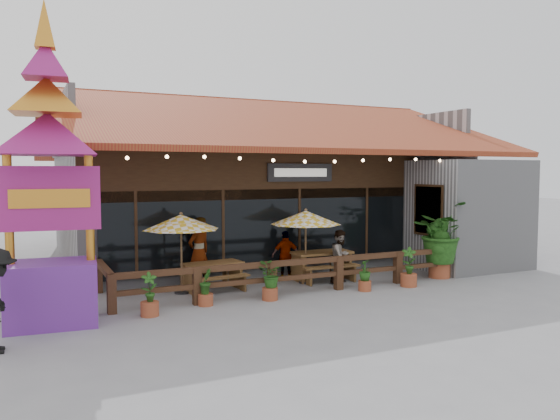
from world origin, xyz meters
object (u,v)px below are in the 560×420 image
umbrella_right (306,218)px  tropical_plant (440,234)px  picnic_table_left (213,271)px  umbrella_left (181,222)px  picnic_table_right (322,261)px  thai_sign_tower (48,143)px

umbrella_right → tropical_plant: tropical_plant is taller
umbrella_right → picnic_table_left: size_ratio=1.41×
umbrella_left → umbrella_right: size_ratio=0.88×
picnic_table_right → thai_sign_tower: 8.37m
umbrella_left → picnic_table_left: (0.87, 0.02, -1.38)m
tropical_plant → umbrella_right: bearing=165.7°
picnic_table_left → picnic_table_right: size_ratio=0.96×
tropical_plant → umbrella_left: bearing=170.8°
umbrella_right → umbrella_left: bearing=176.7°
umbrella_right → thai_sign_tower: thai_sign_tower is taller
umbrella_right → tropical_plant: 4.23m
umbrella_right → picnic_table_left: bearing=175.4°
picnic_table_right → tropical_plant: (3.41, -1.26, 0.76)m
umbrella_left → thai_sign_tower: thai_sign_tower is taller
umbrella_left → picnic_table_right: (4.27, 0.01, -1.32)m
umbrella_right → picnic_table_left: (-2.74, 0.22, -1.38)m
umbrella_left → picnic_table_right: 4.46m
umbrella_left → tropical_plant: (7.67, -1.24, -0.55)m
picnic_table_left → picnic_table_right: bearing=-0.0°
umbrella_right → thai_sign_tower: (-6.85, -1.55, 1.93)m
tropical_plant → picnic_table_left: bearing=169.5°
thai_sign_tower → tropical_plant: size_ratio=3.09×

